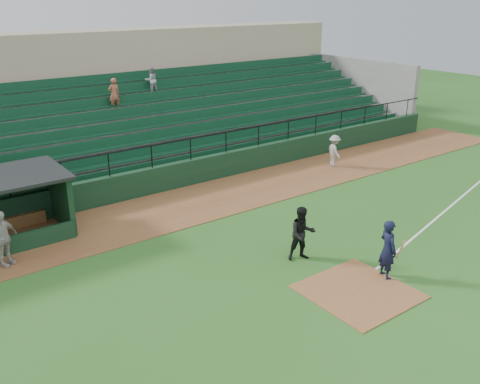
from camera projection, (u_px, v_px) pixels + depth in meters
ground at (334, 278)px, 16.51m from camera, size 90.00×90.00×0.00m
warning_track at (199, 202)px, 22.52m from camera, size 40.00×4.00×0.03m
home_plate_dirt at (358, 292)px, 15.75m from camera, size 3.00×3.00×0.03m
foul_line at (448, 209)px, 21.85m from camera, size 17.49×4.44×0.01m
stadium_structure at (113, 116)px, 28.07m from camera, size 38.00×13.08×6.40m
batter_at_plate at (388, 249)px, 16.26m from camera, size 1.11×0.81×1.94m
umpire at (302, 234)px, 17.40m from camera, size 1.12×1.00×1.88m
runner at (334, 151)px, 26.94m from camera, size 0.92×1.20×1.64m
dugout_player_a at (2, 239)px, 16.94m from camera, size 1.21×0.95×1.92m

